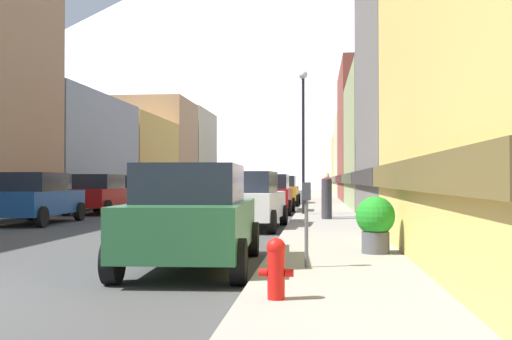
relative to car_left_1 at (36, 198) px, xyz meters
The scene contains 25 objects.
sidewalk_left 22.08m from the car_left_1, 96.38° to the left, with size 2.50×100.00×0.15m, color gray.
sidewalk_right 24.14m from the car_left_1, 65.38° to the left, with size 2.50×100.00×0.15m, color gray.
storefront_left_2 19.37m from the car_left_1, 115.21° to the left, with size 9.27×13.01×7.03m.
storefront_left_3 31.44m from the car_left_1, 102.47° to the left, with size 6.43×12.80×6.95m.
storefront_left_4 42.57m from the car_left_1, 100.54° to the left, with size 8.40×9.14×9.98m.
storefront_left_5 53.47m from the car_left_1, 97.76° to the left, with size 7.29×12.26×10.14m.
storefront_right_1 16.79m from the car_left_1, ahead, with size 9.89×9.70×11.60m.
storefront_right_2 19.81m from the car_left_1, 34.74° to the left, with size 10.03×10.69×6.85m.
storefront_right_3 27.05m from the car_left_1, 56.44° to the left, with size 7.34×10.66×9.37m.
storefront_right_4 37.44m from the car_left_1, 64.49° to the left, with size 9.88×11.46×7.08m.
storefront_right_5 46.89m from the car_left_1, 71.69° to the left, with size 7.14×9.13×6.19m.
car_left_1 is the anchor object (origin of this frame).
car_left_2 6.25m from the car_left_1, 90.04° to the left, with size 2.18×4.45×1.78m.
car_left_3 12.49m from the car_left_1, 90.01° to the left, with size 2.09×4.41×1.78m.
car_right_0 12.29m from the car_left_1, 51.80° to the right, with size 2.25×4.48×1.78m.
car_right_1 7.72m from the car_left_1, 10.19° to the right, with size 2.24×4.48×1.78m.
car_right_2 10.43m from the car_left_1, 43.25° to the left, with size 2.09×4.42×1.78m.
car_right_3 17.96m from the car_left_1, 64.97° to the left, with size 2.08×4.41×1.78m.
fire_hydrant_near 15.85m from the car_left_1, 54.29° to the right, with size 0.40×0.22×0.70m.
parking_meter_near 14.06m from the car_left_1, 47.21° to the right, with size 0.14×0.10×1.33m.
potted_plant_0 13.69m from the car_left_1, 37.92° to the right, with size 0.73×0.73×1.06m.
pedestrian_0 10.14m from the car_left_1, ahead, with size 0.36×0.36×1.57m.
pedestrian_2 10.31m from the car_left_1, 12.89° to the left, with size 0.36×0.36×1.66m.
streetlamp_right 10.68m from the car_left_1, 26.54° to the left, with size 0.36×0.36×5.86m.
mountain_backdrop 253.88m from the car_left_1, 92.18° to the left, with size 357.81×357.81×118.28m, color silver.
Camera 1 is at (5.92, -6.59, 1.51)m, focal length 41.63 mm.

